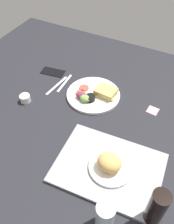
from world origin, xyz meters
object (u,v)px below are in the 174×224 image
fork (65,83)px  knife (57,85)px  serving_tray (109,168)px  sticky_note (153,110)px  drinking_glass (105,216)px  soda_bottle (156,208)px  bread_plate_near (110,164)px  plate_with_salad (94,94)px  cell_phone (53,72)px  espresso_cup (25,98)px

fork → knife: bearing=-39.7°
serving_tray → sticky_note: (-6.77, -42.76, -0.74)cm
drinking_glass → soda_bottle: 17.84cm
bread_plate_near → drinking_glass: bearing=108.5°
bread_plate_near → plate_with_salad: (26.37, -38.49, -3.04)cm
bread_plate_near → cell_phone: (58.94, -46.65, -4.30)cm
soda_bottle → sticky_note: (15.78, -54.83, -9.71)cm
espresso_cup → serving_tray: bearing=163.1°
cell_phone → drinking_glass: bearing=126.2°
knife → drinking_glass: bearing=50.4°
drinking_glass → serving_tray: bearing=-70.4°
fork → bread_plate_near: bearing=46.2°
knife → cell_phone: cell_phone is taller
serving_tray → fork: 61.52cm
serving_tray → drinking_glass: (-7.68, 21.50, 6.18)cm
soda_bottle → cell_phone: (80.85, -58.24, -9.37)cm
fork → sticky_note: bearing=89.7°
bread_plate_near → espresso_cup: bread_plate_near is taller
bread_plate_near → drinking_glass: size_ratio=1.37×
serving_tray → bread_plate_near: bearing=143.1°
fork → cell_phone: 13.23cm
serving_tray → cell_phone: serving_tray is taller
serving_tray → espresso_cup: bearing=-16.9°
espresso_cup → knife: 20.66cm
soda_bottle → cell_phone: soda_bottle is taller
espresso_cup → fork: bearing=-116.1°
fork → soda_bottle: bearing=49.9°
cell_phone → sticky_note: cell_phone is taller
plate_with_salad → fork: bearing=-6.6°
serving_tray → cell_phone: bearing=-38.4°
cell_phone → fork: bearing=146.1°
plate_with_salad → cell_phone: size_ratio=2.07×
bread_plate_near → knife: (50.03, -36.90, -4.45)cm
drinking_glass → espresso_cup: 76.23cm
plate_with_salad → bread_plate_near: bearing=124.4°
fork → cell_phone: (11.92, -5.75, 0.15)cm
plate_with_salad → knife: plate_with_salad is taller
drinking_glass → sticky_note: bearing=-89.2°
drinking_glass → plate_with_salad: bearing=-60.7°
plate_with_salad → soda_bottle: soda_bottle is taller
espresso_cup → cell_phone: 28.68cm
drinking_glass → fork: drinking_glass is taller
plate_with_salad → cell_phone: bearing=-14.1°
espresso_cup → soda_bottle: bearing=159.7°
espresso_cup → sticky_note: (-64.38, -25.22, -1.94)cm
bread_plate_near → fork: bearing=-41.0°
bread_plate_near → knife: size_ratio=1.01×
soda_bottle → espresso_cup: (80.16, -29.61, -7.77)cm
fork → sticky_note: (-53.16, -2.34, -0.19)cm
fork → knife: size_ratio=0.89×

